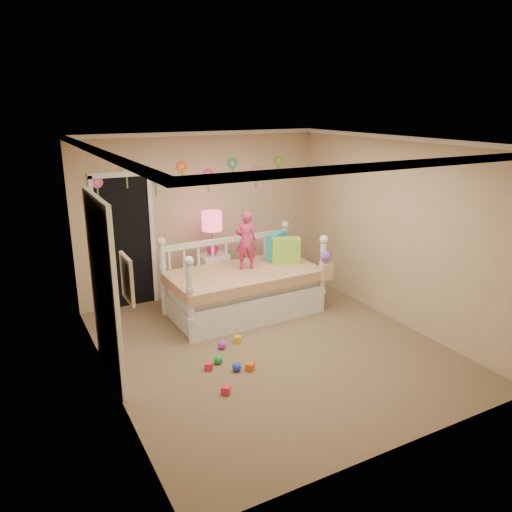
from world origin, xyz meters
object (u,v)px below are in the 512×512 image
daybed (243,275)px  child (246,240)px  nightstand (213,277)px  table_lamp (212,226)px

daybed → child: (0.07, 0.06, 0.50)m
daybed → nightstand: size_ratio=3.00×
child → table_lamp: (-0.25, 0.66, 0.10)m
table_lamp → child: bearing=-69.6°
table_lamp → daybed: bearing=-76.4°
child → nightstand: 1.02m
daybed → nightstand: 0.78m
daybed → nightstand: daybed is taller
child → nightstand: bearing=-53.0°
daybed → child: bearing=37.6°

